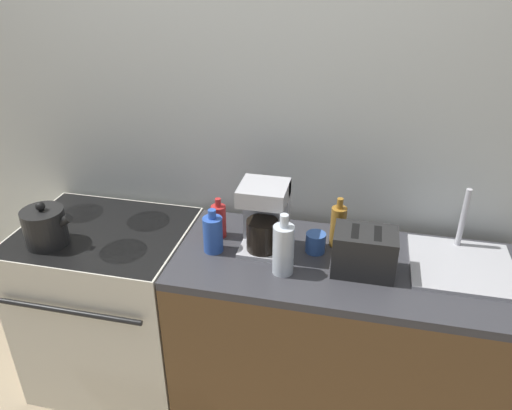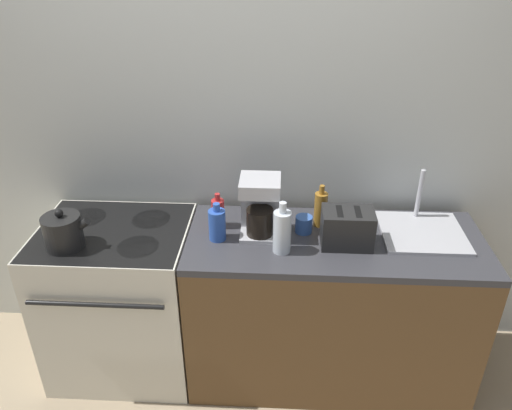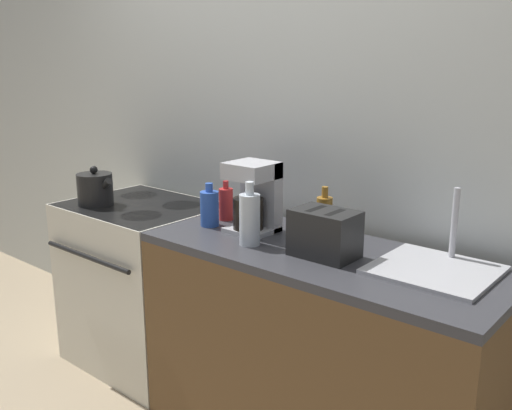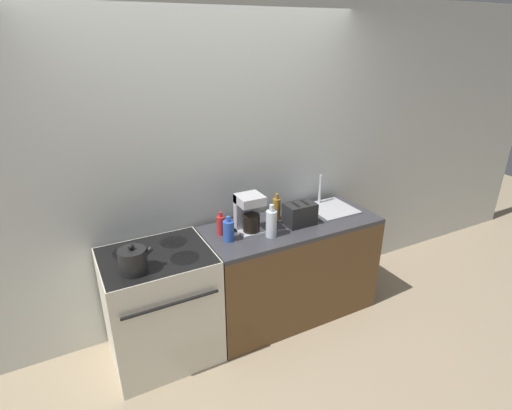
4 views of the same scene
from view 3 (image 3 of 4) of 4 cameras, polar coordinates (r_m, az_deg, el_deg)
The scene contains 12 objects.
wall_back at distance 2.78m, azimuth 2.01°, elevation 7.86°, with size 8.00×0.05×2.60m.
stove at distance 3.15m, azimuth -11.14°, elevation -7.55°, with size 0.77×0.66×0.88m.
counter_block at distance 2.45m, azimuth 6.21°, elevation -14.39°, with size 1.47×0.61×0.88m.
kettle at distance 3.05m, azimuth -15.77°, elevation 1.56°, with size 0.23×0.18×0.20m.
toaster at distance 2.18m, azimuth 6.89°, elevation -2.83°, with size 0.24×0.17×0.18m.
coffee_maker at distance 2.47m, azimuth -0.15°, elevation 0.94°, with size 0.19×0.19×0.31m.
sink_tray at distance 2.14m, azimuth 17.53°, elevation -5.92°, with size 0.41×0.39×0.28m.
bottle_clear at distance 2.30m, azimuth -0.63°, elevation -1.37°, with size 0.08×0.08×0.26m.
bottle_blue at distance 2.58m, azimuth -4.67°, elevation -0.30°, with size 0.08×0.08×0.20m.
bottle_red at distance 2.67m, azimuth -3.02°, elevation 0.15°, with size 0.07×0.07×0.19m.
bottle_amber at distance 2.38m, azimuth 6.83°, elevation -1.27°, with size 0.07×0.07×0.23m.
cup_blue at distance 2.39m, azimuth 4.14°, elevation -2.47°, with size 0.08×0.08×0.09m.
Camera 3 is at (1.70, -1.49, 1.62)m, focal length 40.00 mm.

